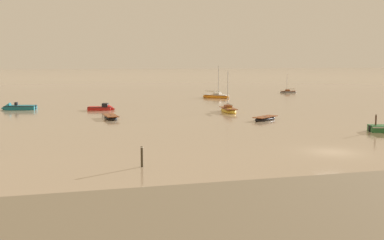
# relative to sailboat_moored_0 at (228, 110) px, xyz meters

# --- Properties ---
(ground_plane) EXTENTS (800.00, 800.00, 0.00)m
(ground_plane) POSITION_rel_sailboat_moored_0_xyz_m (-1.91, -33.30, -0.29)
(ground_plane) COLOR tan
(sailboat_moored_0) EXTENTS (2.34, 6.16, 6.76)m
(sailboat_moored_0) POSITION_rel_sailboat_moored_0_xyz_m (0.00, 0.00, 0.00)
(sailboat_moored_0) COLOR gold
(sailboat_moored_0) RESTS_ON ground
(rowboat_moored_0) EXTENTS (4.58, 3.80, 0.71)m
(rowboat_moored_0) POSITION_rel_sailboat_moored_0_xyz_m (1.51, -10.78, -0.10)
(rowboat_moored_0) COLOR black
(rowboat_moored_0) RESTS_ON ground
(motorboat_moored_0) EXTENTS (5.93, 3.14, 1.94)m
(motorboat_moored_0) POSITION_rel_sailboat_moored_0_xyz_m (-32.65, 12.53, -0.03)
(motorboat_moored_0) COLOR #197084
(motorboat_moored_0) RESTS_ON ground
(rowboat_moored_1) EXTENTS (2.04, 4.83, 0.74)m
(rowboat_moored_1) POSITION_rel_sailboat_moored_0_xyz_m (-18.67, -3.96, -0.09)
(rowboat_moored_1) COLOR black
(rowboat_moored_1) RESTS_ON ground
(motorboat_moored_1) EXTENTS (4.68, 2.77, 1.68)m
(motorboat_moored_1) POSITION_rel_sailboat_moored_0_xyz_m (-18.63, 8.04, -0.04)
(motorboat_moored_1) COLOR red
(motorboat_moored_1) RESTS_ON ground
(sailboat_moored_2) EXTENTS (4.47, 1.60, 4.94)m
(sailboat_moored_2) POSITION_rel_sailboat_moored_0_xyz_m (29.00, 37.85, -0.08)
(sailboat_moored_2) COLOR gray
(sailboat_moored_2) RESTS_ON ground
(sailboat_moored_3) EXTENTS (5.86, 6.14, 7.27)m
(sailboat_moored_3) POSITION_rel_sailboat_moored_0_xyz_m (6.73, 27.35, 0.02)
(sailboat_moored_3) COLOR orange
(sailboat_moored_3) RESTS_ON ground
(mooring_post_left) EXTENTS (0.22, 0.22, 2.20)m
(mooring_post_left) POSITION_rel_sailboat_moored_0_xyz_m (9.44, -23.72, 0.64)
(mooring_post_left) COLOR #4F3323
(mooring_post_left) RESTS_ON ground
(mooring_post_right) EXTENTS (0.22, 0.22, 1.77)m
(mooring_post_right) POSITION_rel_sailboat_moored_0_xyz_m (-19.19, -34.78, 0.47)
(mooring_post_right) COLOR #3B3323
(mooring_post_right) RESTS_ON ground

